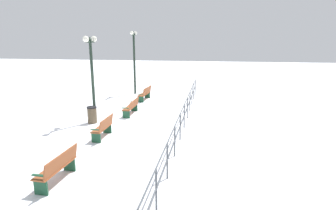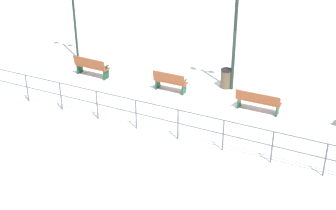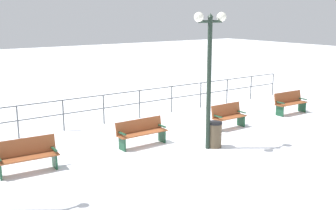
% 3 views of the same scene
% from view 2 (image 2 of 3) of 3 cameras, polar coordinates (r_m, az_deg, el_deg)
% --- Properties ---
extents(ground_plane, '(80.00, 80.00, 0.00)m').
position_cam_2_polar(ground_plane, '(19.41, 5.27, 0.60)').
color(ground_plane, white).
rests_on(ground_plane, ground).
extents(bench_second, '(0.48, 1.70, 0.85)m').
position_cam_2_polar(bench_second, '(18.54, 10.44, 0.47)').
color(bench_second, brown).
rests_on(bench_second, ground).
extents(bench_third, '(0.49, 1.39, 0.90)m').
position_cam_2_polar(bench_third, '(19.80, 0.23, 2.77)').
color(bench_third, brown).
rests_on(bench_third, ground).
extents(bench_fourth, '(0.55, 1.62, 0.92)m').
position_cam_2_polar(bench_fourth, '(21.42, -8.93, 4.48)').
color(bench_fourth, brown).
rests_on(bench_fourth, ground).
extents(lamppost_middle, '(0.29, 1.18, 4.21)m').
position_cam_2_polar(lamppost_middle, '(19.33, 7.89, 9.66)').
color(lamppost_middle, '#1E2D23').
rests_on(lamppost_middle, ground).
extents(waterfront_railing, '(0.05, 16.19, 1.15)m').
position_cam_2_polar(waterfront_railing, '(16.36, 1.17, -1.72)').
color(waterfront_railing, '#4C5156').
rests_on(waterfront_railing, ground).
extents(trash_bin, '(0.47, 0.47, 0.83)m').
position_cam_2_polar(trash_bin, '(20.32, 6.78, 3.09)').
color(trash_bin, brown).
rests_on(trash_bin, ground).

